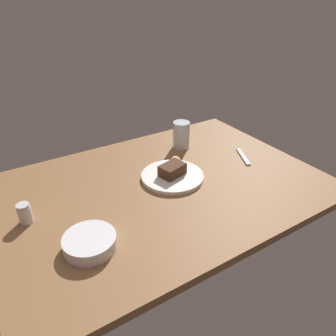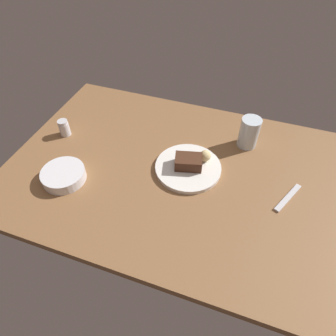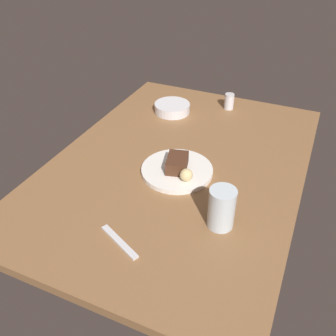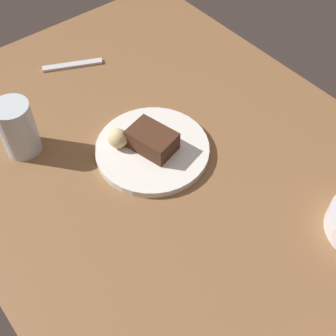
% 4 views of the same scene
% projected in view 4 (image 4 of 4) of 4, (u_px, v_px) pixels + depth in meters
% --- Properties ---
extents(dining_table, '(1.20, 0.84, 0.03)m').
position_uv_depth(dining_table, '(176.00, 169.00, 0.93)').
color(dining_table, brown).
rests_on(dining_table, ground).
extents(dessert_plate, '(0.24, 0.24, 0.02)m').
position_uv_depth(dessert_plate, '(152.00, 149.00, 0.94)').
color(dessert_plate, white).
rests_on(dessert_plate, dining_table).
extents(chocolate_cake_slice, '(0.11, 0.09, 0.04)m').
position_uv_depth(chocolate_cake_slice, '(152.00, 140.00, 0.91)').
color(chocolate_cake_slice, '#472819').
rests_on(chocolate_cake_slice, dessert_plate).
extents(bread_roll, '(0.04, 0.04, 0.04)m').
position_uv_depth(bread_roll, '(118.00, 138.00, 0.92)').
color(bread_roll, '#DBC184').
rests_on(bread_roll, dessert_plate).
extents(water_glass, '(0.08, 0.08, 0.12)m').
position_uv_depth(water_glass, '(17.00, 128.00, 0.90)').
color(water_glass, silver).
rests_on(water_glass, dining_table).
extents(dessert_spoon, '(0.08, 0.14, 0.01)m').
position_uv_depth(dessert_spoon, '(72.00, 65.00, 1.12)').
color(dessert_spoon, silver).
rests_on(dessert_spoon, dining_table).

